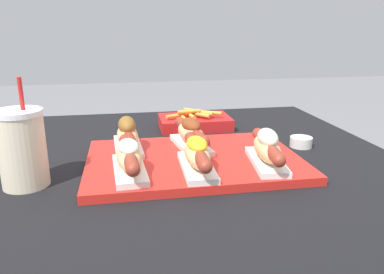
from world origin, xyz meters
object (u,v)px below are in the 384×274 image
(fries_basket, at_px, (195,122))
(serving_tray, at_px, (194,160))
(sauce_bowl, at_px, (301,141))
(hot_dog_0, at_px, (129,157))
(hot_dog_1, at_px, (197,154))
(hot_dog_3, at_px, (127,135))
(hot_dog_2, at_px, (267,148))
(hot_dog_4, at_px, (191,134))
(drink_cup, at_px, (22,148))

(fries_basket, bearing_deg, serving_tray, -101.06)
(sauce_bowl, xyz_separation_m, fries_basket, (-0.23, 0.23, 0.00))
(hot_dog_0, relative_size, sauce_bowl, 3.69)
(hot_dog_1, height_order, hot_dog_3, hot_dog_3)
(hot_dog_2, xyz_separation_m, hot_dog_4, (-0.14, 0.14, -0.00))
(serving_tray, height_order, fries_basket, fries_basket)
(hot_dog_1, distance_m, hot_dog_4, 0.14)
(hot_dog_3, relative_size, fries_basket, 0.99)
(hot_dog_0, distance_m, sauce_bowl, 0.46)
(hot_dog_4, xyz_separation_m, sauce_bowl, (0.29, 0.01, -0.04))
(hot_dog_3, bearing_deg, serving_tray, -28.90)
(serving_tray, bearing_deg, hot_dog_4, 84.92)
(hot_dog_4, distance_m, fries_basket, 0.24)
(hot_dog_0, height_order, drink_cup, drink_cup)
(hot_dog_1, distance_m, sauce_bowl, 0.34)
(hot_dog_0, height_order, sauce_bowl, hot_dog_0)
(hot_dog_3, bearing_deg, hot_dog_0, -89.77)
(serving_tray, xyz_separation_m, hot_dog_3, (-0.14, 0.08, 0.04))
(hot_dog_0, xyz_separation_m, hot_dog_2, (0.29, -0.00, 0.00))
(hot_dog_1, bearing_deg, fries_basket, 80.05)
(hot_dog_3, distance_m, drink_cup, 0.24)
(serving_tray, height_order, hot_dog_1, hot_dog_1)
(hot_dog_3, height_order, fries_basket, hot_dog_3)
(hot_dog_3, xyz_separation_m, fries_basket, (0.20, 0.22, -0.03))
(hot_dog_1, distance_m, hot_dog_2, 0.15)
(hot_dog_4, distance_m, sauce_bowl, 0.29)
(hot_dog_4, xyz_separation_m, drink_cup, (-0.35, -0.12, 0.02))
(sauce_bowl, height_order, fries_basket, fries_basket)
(hot_dog_3, relative_size, sauce_bowl, 3.69)
(serving_tray, bearing_deg, hot_dog_2, -26.75)
(serving_tray, relative_size, hot_dog_1, 2.26)
(hot_dog_2, bearing_deg, drink_cup, 177.95)
(sauce_bowl, relative_size, fries_basket, 0.27)
(hot_dog_0, bearing_deg, serving_tray, 25.89)
(hot_dog_1, relative_size, sauce_bowl, 3.70)
(hot_dog_4, xyz_separation_m, fries_basket, (0.05, 0.24, -0.03))
(hot_dog_3, bearing_deg, drink_cup, -145.96)
(hot_dog_1, distance_m, drink_cup, 0.34)
(hot_dog_1, height_order, sauce_bowl, hot_dog_1)
(hot_dog_1, height_order, hot_dog_4, hot_dog_4)
(serving_tray, xyz_separation_m, hot_dog_4, (0.01, 0.07, 0.04))
(hot_dog_1, xyz_separation_m, drink_cup, (-0.33, 0.02, 0.02))
(fries_basket, bearing_deg, sauce_bowl, -44.05)
(serving_tray, relative_size, hot_dog_0, 2.26)
(hot_dog_1, relative_size, hot_dog_2, 1.01)
(serving_tray, distance_m, hot_dog_0, 0.16)
(hot_dog_1, relative_size, drink_cup, 0.98)
(serving_tray, relative_size, fries_basket, 2.23)
(hot_dog_0, distance_m, hot_dog_1, 0.14)
(hot_dog_3, distance_m, sauce_bowl, 0.44)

